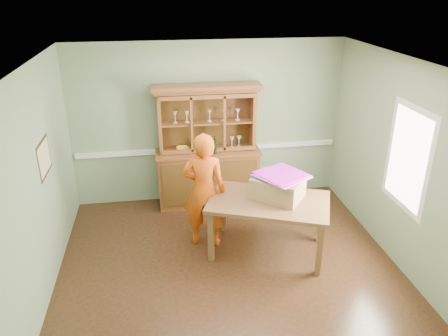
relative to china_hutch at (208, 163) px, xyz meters
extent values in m
plane|color=#482A17|center=(0.04, -1.77, -0.72)|extent=(4.50, 4.50, 0.00)
plane|color=white|center=(0.04, -1.77, 1.98)|extent=(4.50, 4.50, 0.00)
plane|color=gray|center=(0.04, 0.23, 0.63)|extent=(4.50, 0.00, 4.50)
plane|color=gray|center=(-2.21, -1.77, 0.63)|extent=(0.00, 4.00, 4.00)
plane|color=gray|center=(2.29, -1.77, 0.63)|extent=(0.00, 4.00, 4.00)
plane|color=gray|center=(0.04, -3.77, 0.63)|extent=(4.50, 0.00, 4.50)
cube|color=white|center=(0.04, 0.21, 0.18)|extent=(4.41, 0.05, 0.08)
cube|color=#342215|center=(-2.19, -1.47, 0.83)|extent=(0.03, 0.60, 0.46)
cube|color=beige|center=(-2.18, -1.47, 0.83)|extent=(0.01, 0.52, 0.38)
cube|color=white|center=(2.27, -2.07, 0.78)|extent=(0.03, 0.96, 1.36)
cube|color=white|center=(2.27, -2.07, 0.78)|extent=(0.01, 0.80, 1.20)
cube|color=brown|center=(0.00, -0.02, -0.26)|extent=(1.66, 0.51, 0.92)
cube|color=brown|center=(0.00, -0.03, 0.22)|extent=(1.72, 0.56, 0.04)
cube|color=#573714|center=(0.00, 0.21, 0.73)|extent=(1.57, 0.04, 0.97)
cube|color=brown|center=(-0.76, 0.06, 0.73)|extent=(0.06, 0.35, 0.97)
cube|color=brown|center=(0.76, 0.06, 0.73)|extent=(0.06, 0.35, 0.97)
cube|color=brown|center=(0.00, 0.06, 1.24)|extent=(1.66, 0.41, 0.06)
cube|color=brown|center=(0.00, 0.04, 1.30)|extent=(1.74, 0.44, 0.06)
cube|color=brown|center=(0.00, 0.06, 0.70)|extent=(1.46, 0.31, 0.02)
imported|color=#B2B2B7|center=(-0.14, 0.06, 0.33)|extent=(0.17, 0.17, 0.18)
imported|color=yellow|center=(-0.41, 0.06, 0.27)|extent=(0.20, 0.20, 0.05)
cylinder|color=black|center=(0.09, -0.18, 0.39)|extent=(0.06, 0.06, 0.30)
cube|color=brown|center=(0.64, -1.61, 0.06)|extent=(1.85, 1.49, 0.05)
cube|color=brown|center=(-0.17, -1.72, -0.35)|extent=(0.10, 0.10, 0.75)
cube|color=brown|center=(0.12, -0.98, -0.35)|extent=(0.10, 0.10, 0.75)
cube|color=brown|center=(1.16, -2.25, -0.35)|extent=(0.10, 0.10, 0.75)
cube|color=brown|center=(1.45, -1.51, -0.35)|extent=(0.10, 0.10, 0.75)
cube|color=#906B4A|center=(0.78, -1.54, 0.23)|extent=(0.82, 0.80, 0.30)
cube|color=#38C169|center=(0.81, -1.54, 0.39)|extent=(0.78, 0.78, 0.01)
cube|color=#2DB7D9|center=(0.81, -1.54, 0.40)|extent=(0.78, 0.78, 0.01)
cube|color=#FF78D6|center=(0.81, -1.54, 0.40)|extent=(0.78, 0.78, 0.01)
cube|color=#C41EBB|center=(0.81, -1.54, 0.41)|extent=(0.78, 0.78, 0.01)
cube|color=#DE22D7|center=(0.81, -1.54, 0.42)|extent=(0.78, 0.78, 0.01)
imported|color=#DF500E|center=(-0.21, -1.26, 0.13)|extent=(0.69, 0.54, 1.69)
camera|label=1|loc=(-0.78, -6.70, 2.85)|focal=35.00mm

